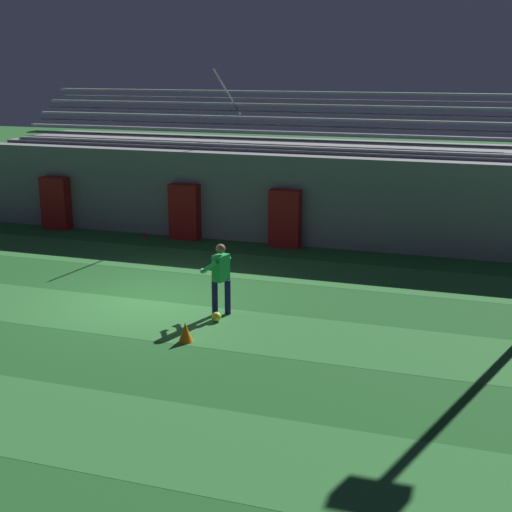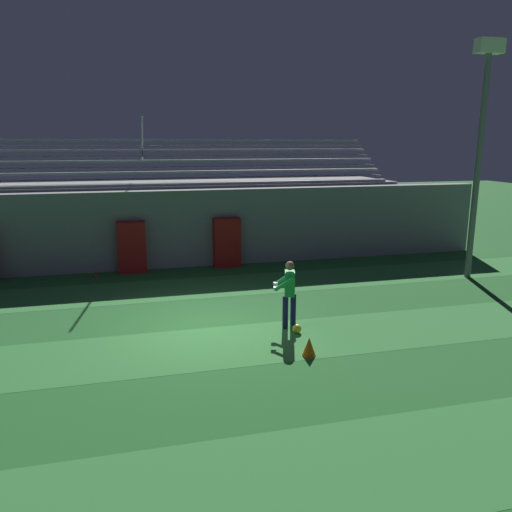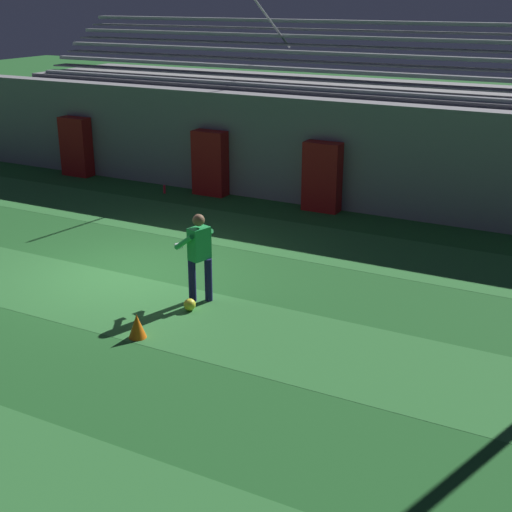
{
  "view_description": "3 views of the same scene",
  "coord_description": "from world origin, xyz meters",
  "px_view_note": "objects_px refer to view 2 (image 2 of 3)",
  "views": [
    {
      "loc": [
        7.54,
        -14.87,
        5.59
      ],
      "look_at": [
        2.76,
        -0.23,
        1.39
      ],
      "focal_mm": 50.0,
      "sensor_mm": 36.0,
      "label": 1
    },
    {
      "loc": [
        -1.65,
        -11.61,
        4.47
      ],
      "look_at": [
        1.31,
        0.12,
        1.71
      ],
      "focal_mm": 35.0,
      "sensor_mm": 36.0,
      "label": 2
    },
    {
      "loc": [
        8.57,
        -10.67,
        5.35
      ],
      "look_at": [
        3.08,
        -0.32,
        1.01
      ],
      "focal_mm": 50.0,
      "sensor_mm": 36.0,
      "label": 3
    }
  ],
  "objects_px": {
    "padding_pillar_gate_right": "(227,243)",
    "floodlight_pole": "(481,130)",
    "traffic_cone": "(309,347)",
    "goalkeeper": "(289,290)",
    "soccer_ball": "(297,329)",
    "water_bottle": "(96,275)",
    "padding_pillar_gate_left": "(132,247)"
  },
  "relations": [
    {
      "from": "soccer_ball",
      "to": "padding_pillar_gate_right",
      "type": "bearing_deg",
      "value": 93.08
    },
    {
      "from": "traffic_cone",
      "to": "water_bottle",
      "type": "xyz_separation_m",
      "value": [
        -4.8,
        7.68,
        -0.09
      ]
    },
    {
      "from": "padding_pillar_gate_right",
      "to": "traffic_cone",
      "type": "xyz_separation_m",
      "value": [
        0.2,
        -8.2,
        -0.69
      ]
    },
    {
      "from": "floodlight_pole",
      "to": "traffic_cone",
      "type": "relative_size",
      "value": 18.08
    },
    {
      "from": "floodlight_pole",
      "to": "traffic_cone",
      "type": "distance_m",
      "value": 10.02
    },
    {
      "from": "water_bottle",
      "to": "soccer_ball",
      "type": "bearing_deg",
      "value": -52.01
    },
    {
      "from": "soccer_ball",
      "to": "water_bottle",
      "type": "xyz_separation_m",
      "value": [
        -4.97,
        6.36,
        0.01
      ]
    },
    {
      "from": "padding_pillar_gate_right",
      "to": "floodlight_pole",
      "type": "height_order",
      "value": "floodlight_pole"
    },
    {
      "from": "floodlight_pole",
      "to": "water_bottle",
      "type": "relative_size",
      "value": 31.64
    },
    {
      "from": "padding_pillar_gate_left",
      "to": "traffic_cone",
      "type": "bearing_deg",
      "value": -66.43
    },
    {
      "from": "water_bottle",
      "to": "traffic_cone",
      "type": "bearing_deg",
      "value": -58.0
    },
    {
      "from": "padding_pillar_gate_left",
      "to": "goalkeeper",
      "type": "distance_m",
      "value": 7.4
    },
    {
      "from": "goalkeeper",
      "to": "water_bottle",
      "type": "bearing_deg",
      "value": 129.7
    },
    {
      "from": "padding_pillar_gate_right",
      "to": "traffic_cone",
      "type": "relative_size",
      "value": 4.28
    },
    {
      "from": "soccer_ball",
      "to": "traffic_cone",
      "type": "distance_m",
      "value": 1.33
    },
    {
      "from": "goalkeeper",
      "to": "floodlight_pole",
      "type": "bearing_deg",
      "value": 22.3
    },
    {
      "from": "padding_pillar_gate_right",
      "to": "floodlight_pole",
      "type": "bearing_deg",
      "value": -23.89
    },
    {
      "from": "padding_pillar_gate_right",
      "to": "water_bottle",
      "type": "xyz_separation_m",
      "value": [
        -4.6,
        -0.52,
        -0.78
      ]
    },
    {
      "from": "padding_pillar_gate_left",
      "to": "traffic_cone",
      "type": "distance_m",
      "value": 8.97
    },
    {
      "from": "goalkeeper",
      "to": "soccer_ball",
      "type": "distance_m",
      "value": 0.96
    },
    {
      "from": "padding_pillar_gate_left",
      "to": "floodlight_pole",
      "type": "bearing_deg",
      "value": -17.1
    },
    {
      "from": "padding_pillar_gate_left",
      "to": "padding_pillar_gate_right",
      "type": "bearing_deg",
      "value": 0.0
    },
    {
      "from": "padding_pillar_gate_left",
      "to": "padding_pillar_gate_right",
      "type": "distance_m",
      "value": 3.38
    },
    {
      "from": "goalkeeper",
      "to": "soccer_ball",
      "type": "bearing_deg",
      "value": -81.67
    },
    {
      "from": "goalkeeper",
      "to": "water_bottle",
      "type": "relative_size",
      "value": 6.96
    },
    {
      "from": "goalkeeper",
      "to": "soccer_ball",
      "type": "relative_size",
      "value": 7.59
    },
    {
      "from": "goalkeeper",
      "to": "traffic_cone",
      "type": "relative_size",
      "value": 3.98
    },
    {
      "from": "goalkeeper",
      "to": "traffic_cone",
      "type": "distance_m",
      "value": 1.93
    },
    {
      "from": "soccer_ball",
      "to": "goalkeeper",
      "type": "bearing_deg",
      "value": 98.33
    },
    {
      "from": "padding_pillar_gate_left",
      "to": "water_bottle",
      "type": "xyz_separation_m",
      "value": [
        -1.22,
        -0.52,
        -0.78
      ]
    },
    {
      "from": "padding_pillar_gate_right",
      "to": "padding_pillar_gate_left",
      "type": "bearing_deg",
      "value": 180.0
    },
    {
      "from": "floodlight_pole",
      "to": "water_bottle",
      "type": "height_order",
      "value": "floodlight_pole"
    }
  ]
}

